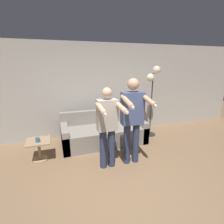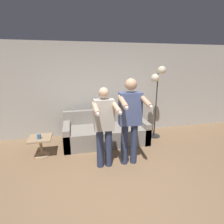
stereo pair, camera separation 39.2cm
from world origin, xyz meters
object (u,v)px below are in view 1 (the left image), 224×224
at_px(side_table, 39,146).
at_px(cup, 38,140).
at_px(cat, 112,106).
at_px(person_right, 133,116).
at_px(floor_lamp, 153,82).
at_px(couch, 104,133).
at_px(person_left, 108,124).

relative_size(side_table, cup, 4.76).
height_order(cat, cup, cat).
height_order(person_right, cup, person_right).
bearing_deg(side_table, person_right, -21.65).
bearing_deg(person_right, floor_lamp, 49.05).
distance_m(floor_lamp, side_table, 3.28).
height_order(cat, floor_lamp, floor_lamp).
relative_size(couch, cat, 4.01).
bearing_deg(person_left, floor_lamp, 36.46).
height_order(floor_lamp, side_table, floor_lamp).
xyz_separation_m(cat, side_table, (-1.93, -0.77, -0.56)).
xyz_separation_m(person_right, cup, (-1.85, 0.67, -0.53)).
xyz_separation_m(person_left, side_table, (-1.33, 0.74, -0.59)).
relative_size(couch, floor_lamp, 1.09).
xyz_separation_m(couch, floor_lamp, (1.44, 0.07, 1.28)).
relative_size(person_right, floor_lamp, 0.90).
bearing_deg(side_table, cup, -92.47).
relative_size(couch, person_left, 1.33).
xyz_separation_m(couch, cup, (-1.57, -0.47, 0.23)).
height_order(person_left, side_table, person_left).
bearing_deg(person_left, couch, 78.87).
height_order(person_left, cat, person_left).
bearing_deg(cup, cat, 23.44).
bearing_deg(cup, person_left, -26.75).
relative_size(cat, floor_lamp, 0.27).
xyz_separation_m(person_left, cat, (0.60, 1.51, -0.04)).
distance_m(person_left, person_right, 0.53).
bearing_deg(floor_lamp, couch, -177.34).
xyz_separation_m(couch, side_table, (-1.57, -0.41, 0.06)).
bearing_deg(couch, person_right, -76.04).
distance_m(person_left, cat, 1.62).
bearing_deg(person_left, person_right, 1.13).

